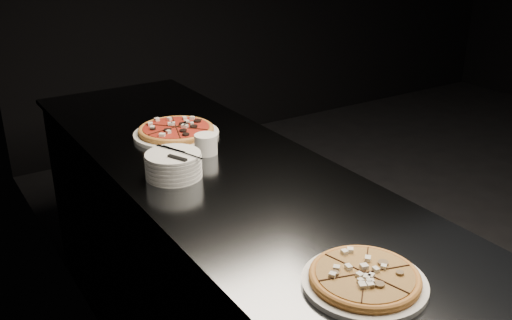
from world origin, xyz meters
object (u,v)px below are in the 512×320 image
counter (223,272)px  pizza_tomato (176,131)px  pizza_mushroom (365,279)px  cutlery (177,154)px  plate_stack (174,165)px  ramekin (206,144)px

counter → pizza_tomato: (-0.00, 0.37, 0.48)m
pizza_mushroom → cutlery: bearing=97.5°
pizza_tomato → cutlery: size_ratio=1.80×
counter → pizza_tomato: bearing=90.4°
counter → pizza_mushroom: bearing=-94.6°
plate_stack → ramekin: size_ratio=2.21×
counter → plate_stack: plate_stack is taller
counter → ramekin: 0.52m
pizza_mushroom → counter: bearing=85.4°
plate_stack → ramekin: 0.23m
pizza_tomato → plate_stack: size_ratio=1.91×
pizza_mushroom → cutlery: 0.84m
plate_stack → cutlery: 0.05m
counter → pizza_tomato: 0.60m
pizza_tomato → ramekin: 0.24m
counter → plate_stack: bearing=179.3°
cutlery → ramekin: cutlery is taller
counter → cutlery: cutlery is taller
pizza_mushroom → plate_stack: (-0.12, 0.84, 0.02)m
counter → pizza_mushroom: (-0.07, -0.84, 0.48)m
pizza_mushroom → cutlery: size_ratio=1.66×
counter → ramekin: bearing=85.2°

